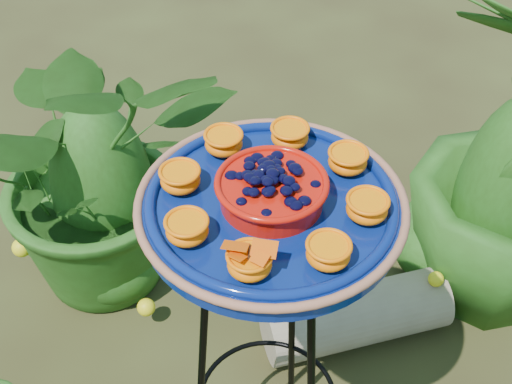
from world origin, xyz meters
TOP-DOWN VIEW (x-y plane):
  - tripod_stand at (-0.08, -0.07)m, footprint 0.38×0.38m
  - feeder_dish at (-0.08, -0.07)m, footprint 0.52×0.52m
  - driftwood_log at (0.12, 0.34)m, footprint 0.54×0.36m
  - shrub_back_left at (-0.61, 0.51)m, footprint 0.92×0.86m

SIDE VIEW (x-z plane):
  - driftwood_log at x=0.12m, z-range 0.00..0.17m
  - shrub_back_left at x=-0.61m, z-range 0.00..0.82m
  - tripod_stand at x=-0.08m, z-range 0.09..0.93m
  - feeder_dish at x=-0.08m, z-range 0.83..0.93m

